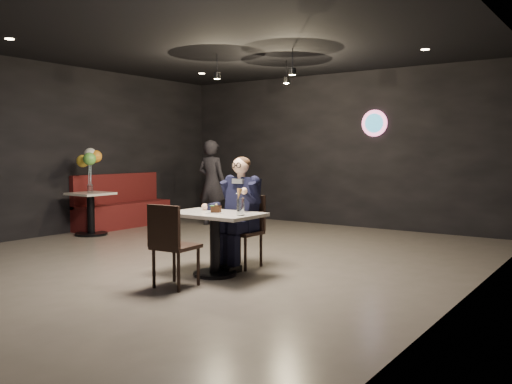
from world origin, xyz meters
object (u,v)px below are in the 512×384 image
Objects in this scene: booth_bench at (123,201)px; main_table at (215,244)px; chair_near at (176,245)px; passerby at (212,183)px; chair_far at (242,231)px; side_table at (91,212)px; balloon_vase at (90,188)px; seated_man at (242,211)px; sundae_glass at (240,207)px.

main_table is at bearing -28.07° from booth_bench.
main_table is at bearing 86.06° from chair_near.
chair_far is at bearing 130.67° from passerby.
chair_far is at bearing -9.28° from side_table.
booth_bench is at bearing 158.31° from chair_far.
chair_far is 6.38× the size of balloon_vase.
sundae_glass is at bearing -55.23° from seated_man.
seated_man is at bearing 124.77° from sundae_glass.
balloon_vase reaches higher than side_table.
seated_man reaches higher than side_table.
balloon_vase is at bearing 170.72° from chair_far.
balloon_vase is at bearing 162.79° from main_table.
booth_bench is at bearing 39.84° from passerby.
side_table is 5.62× the size of balloon_vase.
balloon_vase is at bearing 163.82° from sundae_glass.
seated_man is 0.74m from sundae_glass.
passerby is at bearing 66.99° from balloon_vase.
side_table is (-3.76, 1.16, 0.03)m from main_table.
main_table is 0.67m from chair_near.
side_table is at bearing 62.61° from passerby.
sundae_glass is at bearing -16.18° from balloon_vase.
seated_man is at bearing 90.00° from main_table.
passerby reaches higher than sundae_glass.
chair_near reaches higher than side_table.
sundae_glass is at bearing -26.31° from booth_bench.
side_table is at bearing 0.00° from balloon_vase.
seated_man reaches higher than main_table.
seated_man is (-0.00, 0.55, 0.34)m from main_table.
sundae_glass is 0.12× the size of passerby.
side_table is 0.48× the size of passerby.
booth_bench is 2.55× the size of side_table.
side_table is at bearing 170.72° from seated_man.
passerby is (-2.82, 2.82, 0.39)m from chair_far.
booth_bench is 1.76m from passerby.
main_table is 3.93m from side_table.
seated_man is at bearing 130.67° from passerby.
chair_far is 0.54× the size of passerby.
booth_bench is (-4.06, 2.83, 0.06)m from chair_near.
passerby is at bearing 135.06° from seated_man.
chair_near is 4.18m from side_table.
chair_far is at bearing 90.00° from main_table.
passerby reaches higher than seated_man.
seated_man is 7.40× the size of sundae_glass.
passerby reaches higher than chair_near.
seated_man is at bearing -9.28° from side_table.
chair_far is at bearing 124.77° from sundae_glass.
side_table is at bearing -73.30° from booth_bench.
balloon_vase is (-3.76, 1.83, 0.36)m from chair_near.
passerby is (-2.82, 2.82, 0.13)m from seated_man.
sundae_glass is 0.24× the size of side_table.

